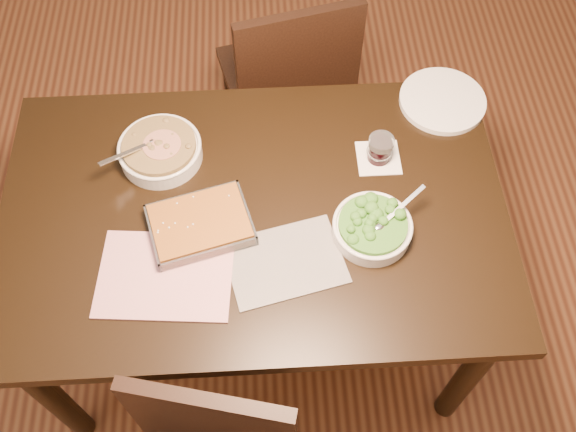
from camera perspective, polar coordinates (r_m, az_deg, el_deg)
The scene contains 11 objects.
ground at distance 2.43m, azimuth -2.28°, elevation -8.94°, with size 4.00×4.00×0.00m, color #411F12.
table at distance 1.85m, azimuth -2.97°, elevation -1.05°, with size 1.40×0.90×0.75m.
magazine_a at distance 1.69m, azimuth -10.85°, elevation -5.19°, with size 0.34×0.25×0.01m, color #B03252.
magazine_b at distance 1.68m, azimuth -0.25°, elevation -4.08°, with size 0.30×0.21×0.01m, color #28272E.
coaster at distance 1.88m, azimuth 8.03°, elevation 5.13°, with size 0.12×0.12×0.00m, color white.
stew_bowl at distance 1.88m, azimuth -11.29°, elevation 5.78°, with size 0.24×0.24×0.09m.
broccoli_bowl at distance 1.72m, azimuth 7.50°, elevation -1.03°, with size 0.22×0.21×0.08m.
baking_dish at distance 1.73m, azimuth -7.79°, elevation -0.79°, with size 0.31×0.26×0.05m.
wine_tumbler at distance 1.85m, azimuth 8.20°, elevation 5.96°, with size 0.07×0.07×0.08m.
dinner_plate at distance 2.05m, azimuth 13.57°, elevation 9.94°, with size 0.26×0.26×0.02m, color white.
chair_far at distance 2.40m, azimuth 0.12°, elevation 11.97°, with size 0.51×0.51×0.91m.
Camera 1 is at (0.04, -0.95, 2.24)m, focal length 40.00 mm.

